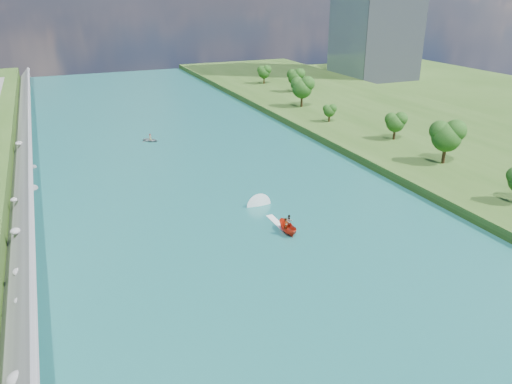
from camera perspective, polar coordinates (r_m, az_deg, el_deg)
name	(u,v)px	position (r m, az deg, el deg)	size (l,w,h in m)	color
ground	(260,246)	(59.27, 0.50, -6.16)	(260.00, 260.00, 0.00)	#2D5119
river_water	(208,188)	(76.28, -5.50, 0.50)	(55.00, 240.00, 0.10)	#1A6360
berm_east	(459,146)	(101.48, 22.21, 4.91)	(44.00, 240.00, 1.50)	#2D5119
riprap_bank	(21,206)	(72.06, -25.27, -1.48)	(4.24, 236.00, 4.24)	slate
trees_east	(393,118)	(99.50, 15.41, 8.20)	(13.00, 132.53, 8.65)	#124311
motorboat	(281,222)	(63.45, 2.89, -3.43)	(3.60, 18.69, 2.18)	red
raft	(150,140)	(101.25, -11.98, 5.89)	(3.89, 3.94, 1.51)	gray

